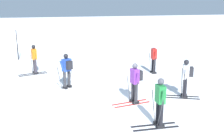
{
  "coord_description": "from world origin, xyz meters",
  "views": [
    {
      "loc": [
        -2.3,
        -9.33,
        4.15
      ],
      "look_at": [
        0.79,
        2.97,
        0.9
      ],
      "focal_mm": 41.72,
      "sensor_mm": 36.0,
      "label": 1
    }
  ],
  "objects_px": {
    "skier_purple": "(135,81)",
    "skier_green": "(160,101)",
    "skier_orange": "(34,58)",
    "skier_blue": "(67,69)",
    "skier_white": "(186,77)",
    "skier_red": "(154,58)",
    "trail_marker_pole": "(17,45)"
  },
  "relations": [
    {
      "from": "skier_red",
      "to": "skier_blue",
      "type": "xyz_separation_m",
      "value": [
        -5.09,
        -1.48,
        0.04
      ]
    },
    {
      "from": "skier_red",
      "to": "skier_purple",
      "type": "height_order",
      "value": "same"
    },
    {
      "from": "skier_orange",
      "to": "skier_white",
      "type": "relative_size",
      "value": 1.0
    },
    {
      "from": "skier_orange",
      "to": "skier_blue",
      "type": "xyz_separation_m",
      "value": [
        1.61,
        -3.06,
        0.04
      ]
    },
    {
      "from": "skier_orange",
      "to": "skier_red",
      "type": "xyz_separation_m",
      "value": [
        6.7,
        -1.58,
        0.0
      ]
    },
    {
      "from": "skier_green",
      "to": "skier_blue",
      "type": "distance_m",
      "value": 5.45
    },
    {
      "from": "skier_green",
      "to": "skier_purple",
      "type": "distance_m",
      "value": 2.18
    },
    {
      "from": "skier_blue",
      "to": "trail_marker_pole",
      "type": "relative_size",
      "value": 0.79
    },
    {
      "from": "skier_white",
      "to": "skier_blue",
      "type": "bearing_deg",
      "value": 152.97
    },
    {
      "from": "skier_white",
      "to": "trail_marker_pole",
      "type": "distance_m",
      "value": 12.5
    },
    {
      "from": "skier_white",
      "to": "skier_purple",
      "type": "xyz_separation_m",
      "value": [
        -2.34,
        -0.08,
        -0.0
      ]
    },
    {
      "from": "skier_green",
      "to": "trail_marker_pole",
      "type": "xyz_separation_m",
      "value": [
        -5.59,
        12.0,
        0.17
      ]
    },
    {
      "from": "skier_white",
      "to": "skier_purple",
      "type": "relative_size",
      "value": 1.0
    },
    {
      "from": "trail_marker_pole",
      "to": "skier_red",
      "type": "bearing_deg",
      "value": -35.71
    },
    {
      "from": "skier_orange",
      "to": "skier_blue",
      "type": "relative_size",
      "value": 1.0
    },
    {
      "from": "skier_red",
      "to": "skier_green",
      "type": "xyz_separation_m",
      "value": [
        -2.42,
        -6.24,
        0.0
      ]
    },
    {
      "from": "skier_orange",
      "to": "skier_purple",
      "type": "xyz_separation_m",
      "value": [
        4.17,
        -5.64,
        0.04
      ]
    },
    {
      "from": "skier_orange",
      "to": "skier_purple",
      "type": "height_order",
      "value": "same"
    },
    {
      "from": "skier_orange",
      "to": "skier_red",
      "type": "height_order",
      "value": "same"
    },
    {
      "from": "skier_orange",
      "to": "skier_blue",
      "type": "height_order",
      "value": "same"
    },
    {
      "from": "skier_white",
      "to": "skier_green",
      "type": "distance_m",
      "value": 3.18
    },
    {
      "from": "skier_red",
      "to": "skier_white",
      "type": "xyz_separation_m",
      "value": [
        -0.19,
        -3.98,
        0.04
      ]
    },
    {
      "from": "skier_green",
      "to": "skier_purple",
      "type": "bearing_deg",
      "value": 92.83
    },
    {
      "from": "skier_orange",
      "to": "skier_red",
      "type": "bearing_deg",
      "value": -13.25
    },
    {
      "from": "skier_red",
      "to": "skier_blue",
      "type": "relative_size",
      "value": 1.0
    },
    {
      "from": "skier_red",
      "to": "skier_green",
      "type": "bearing_deg",
      "value": -111.21
    },
    {
      "from": "skier_purple",
      "to": "skier_green",
      "type": "bearing_deg",
      "value": -87.17
    },
    {
      "from": "skier_purple",
      "to": "trail_marker_pole",
      "type": "height_order",
      "value": "trail_marker_pole"
    },
    {
      "from": "skier_blue",
      "to": "skier_red",
      "type": "bearing_deg",
      "value": 16.25
    },
    {
      "from": "skier_blue",
      "to": "skier_green",
      "type": "bearing_deg",
      "value": -60.71
    },
    {
      "from": "skier_green",
      "to": "trail_marker_pole",
      "type": "bearing_deg",
      "value": 114.97
    },
    {
      "from": "skier_red",
      "to": "skier_blue",
      "type": "distance_m",
      "value": 5.3
    }
  ]
}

